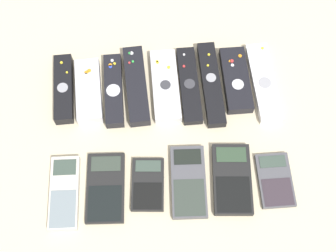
% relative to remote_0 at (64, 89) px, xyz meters
% --- Properties ---
extents(ground_plane, '(3.00, 3.00, 0.00)m').
position_rel_remote_0_xyz_m(ground_plane, '(0.23, -0.14, -0.01)').
color(ground_plane, beige).
extents(remote_0, '(0.05, 0.17, 0.03)m').
position_rel_remote_0_xyz_m(remote_0, '(0.00, 0.00, 0.00)').
color(remote_0, black).
rests_on(remote_0, ground_plane).
extents(remote_1, '(0.06, 0.16, 0.03)m').
position_rel_remote_0_xyz_m(remote_1, '(0.06, -0.01, 0.00)').
color(remote_1, silver).
rests_on(remote_1, ground_plane).
extents(remote_2, '(0.04, 0.18, 0.03)m').
position_rel_remote_0_xyz_m(remote_2, '(0.11, -0.01, -0.00)').
color(remote_2, black).
rests_on(remote_2, ground_plane).
extents(remote_3, '(0.06, 0.20, 0.03)m').
position_rel_remote_0_xyz_m(remote_3, '(0.17, -0.00, 0.00)').
color(remote_3, black).
rests_on(remote_3, ground_plane).
extents(remote_4, '(0.06, 0.18, 0.02)m').
position_rel_remote_0_xyz_m(remote_4, '(0.23, -0.00, -0.00)').
color(remote_4, silver).
rests_on(remote_4, ground_plane).
extents(remote_5, '(0.05, 0.20, 0.02)m').
position_rel_remote_0_xyz_m(remote_5, '(0.29, -0.01, -0.00)').
color(remote_5, black).
rests_on(remote_5, ground_plane).
extents(remote_6, '(0.05, 0.22, 0.03)m').
position_rel_remote_0_xyz_m(remote_6, '(0.34, -0.01, -0.00)').
color(remote_6, black).
rests_on(remote_6, ground_plane).
extents(remote_7, '(0.06, 0.17, 0.03)m').
position_rel_remote_0_xyz_m(remote_7, '(0.40, 0.00, -0.00)').
color(remote_7, black).
rests_on(remote_7, ground_plane).
extents(remote_8, '(0.06, 0.20, 0.02)m').
position_rel_remote_0_xyz_m(remote_8, '(0.46, -0.01, -0.00)').
color(remote_8, white).
rests_on(remote_8, ground_plane).
extents(calculator_0, '(0.06, 0.16, 0.02)m').
position_rel_remote_0_xyz_m(calculator_0, '(0.01, -0.25, -0.00)').
color(calculator_0, beige).
rests_on(calculator_0, ground_plane).
extents(calculator_1, '(0.08, 0.15, 0.01)m').
position_rel_remote_0_xyz_m(calculator_1, '(0.09, -0.24, -0.01)').
color(calculator_1, black).
rests_on(calculator_1, ground_plane).
extents(calculator_2, '(0.07, 0.12, 0.01)m').
position_rel_remote_0_xyz_m(calculator_2, '(0.18, -0.24, -0.01)').
color(calculator_2, black).
rests_on(calculator_2, ground_plane).
extents(calculator_3, '(0.08, 0.16, 0.02)m').
position_rel_remote_0_xyz_m(calculator_3, '(0.27, -0.24, -0.01)').
color(calculator_3, '#4C4C51').
rests_on(calculator_3, ground_plane).
extents(calculator_4, '(0.09, 0.16, 0.02)m').
position_rel_remote_0_xyz_m(calculator_4, '(0.36, -0.24, -0.00)').
color(calculator_4, black).
rests_on(calculator_4, ground_plane).
extents(calculator_5, '(0.07, 0.12, 0.01)m').
position_rel_remote_0_xyz_m(calculator_5, '(0.46, -0.24, -0.01)').
color(calculator_5, '#4C4C51').
rests_on(calculator_5, ground_plane).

